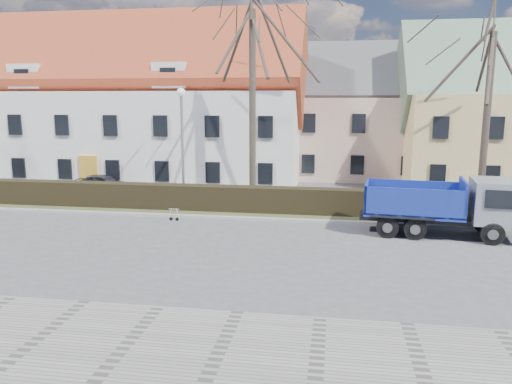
% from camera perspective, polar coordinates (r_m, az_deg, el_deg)
% --- Properties ---
extents(ground, '(120.00, 120.00, 0.00)m').
position_cam_1_polar(ground, '(19.49, 1.32, -6.55)').
color(ground, '#4D4D50').
extents(sidewalk_near, '(80.00, 5.00, 0.08)m').
position_cam_1_polar(sidewalk_near, '(11.74, -4.60, -18.54)').
color(sidewalk_near, gray).
rests_on(sidewalk_near, ground).
extents(curb_far, '(80.00, 0.30, 0.12)m').
position_cam_1_polar(curb_far, '(23.87, 2.81, -3.18)').
color(curb_far, gray).
rests_on(curb_far, ground).
extents(grass_strip, '(80.00, 3.00, 0.10)m').
position_cam_1_polar(grass_strip, '(25.42, 3.21, -2.35)').
color(grass_strip, '#3C4325').
rests_on(grass_strip, ground).
extents(hedge, '(60.00, 0.90, 1.30)m').
position_cam_1_polar(hedge, '(25.10, 3.17, -1.11)').
color(hedge, black).
rests_on(hedge, ground).
extents(building_white, '(26.80, 10.80, 9.50)m').
position_cam_1_polar(building_white, '(37.78, -15.33, 8.75)').
color(building_white, white).
rests_on(building_white, ground).
extents(building_pink, '(10.80, 8.80, 8.00)m').
position_cam_1_polar(building_pink, '(38.52, 11.40, 7.83)').
color(building_pink, '#CDA591').
rests_on(building_pink, ground).
extents(tree_1, '(9.20, 9.20, 12.65)m').
position_cam_1_polar(tree_1, '(27.33, -0.41, 11.84)').
color(tree_1, '#392F28').
rests_on(tree_1, ground).
extents(tree_2, '(8.00, 8.00, 11.00)m').
position_cam_1_polar(tree_2, '(27.98, 24.97, 9.14)').
color(tree_2, '#392F28').
rests_on(tree_2, ground).
extents(dump_truck, '(6.65, 3.06, 2.57)m').
position_cam_1_polar(dump_truck, '(22.47, 19.61, -1.46)').
color(dump_truck, navy).
rests_on(dump_truck, ground).
extents(streetlight, '(0.50, 0.50, 6.38)m').
position_cam_1_polar(streetlight, '(26.80, -8.39, 5.04)').
color(streetlight, gray).
rests_on(streetlight, ground).
extents(cart_frame, '(0.74, 0.45, 0.66)m').
position_cam_1_polar(cart_frame, '(24.21, -9.82, -2.47)').
color(cart_frame, silver).
rests_on(cart_frame, ground).
extents(parked_car_a, '(3.49, 1.46, 1.18)m').
position_cam_1_polar(parked_car_a, '(32.24, -17.08, 0.95)').
color(parked_car_a, '#29292E').
rests_on(parked_car_a, ground).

